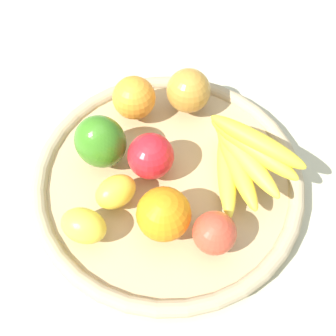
{
  "coord_description": "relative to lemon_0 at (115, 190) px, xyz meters",
  "views": [
    {
      "loc": [
        -0.31,
        0.18,
        0.64
      ],
      "look_at": [
        0.0,
        0.0,
        0.06
      ],
      "focal_mm": 44.86,
      "sensor_mm": 36.0,
      "label": 1
    }
  ],
  "objects": [
    {
      "name": "basket",
      "position": [
        -0.0,
        -0.09,
        -0.04
      ],
      "size": [
        0.46,
        0.46,
        0.04
      ],
      "color": "tan",
      "rests_on": "ground_plane"
    },
    {
      "name": "lemon_0",
      "position": [
        0.0,
        0.0,
        0.0
      ],
      "size": [
        0.06,
        0.07,
        0.05
      ],
      "primitive_type": "ellipsoid",
      "rotation": [
        0.0,
        0.0,
        4.8
      ],
      "color": "yellow",
      "rests_on": "basket"
    },
    {
      "name": "bell_pepper",
      "position": [
        0.08,
        -0.02,
        0.02
      ],
      "size": [
        0.11,
        0.11,
        0.1
      ],
      "primitive_type": "ellipsoid",
      "rotation": [
        0.0,
        0.0,
        3.9
      ],
      "color": "#397A1D",
      "rests_on": "basket"
    },
    {
      "name": "ground_plane",
      "position": [
        -0.0,
        -0.09,
        -0.06
      ],
      "size": [
        2.4,
        2.4,
        0.0
      ],
      "primitive_type": "plane",
      "color": "#B7B899",
      "rests_on": "ground"
    },
    {
      "name": "orange_0",
      "position": [
        -0.08,
        -0.04,
        0.02
      ],
      "size": [
        0.1,
        0.1,
        0.08
      ],
      "primitive_type": "sphere",
      "rotation": [
        0.0,
        0.0,
        2.92
      ],
      "color": "orange",
      "rests_on": "basket"
    },
    {
      "name": "apple_0",
      "position": [
        0.02,
        -0.08,
        0.01
      ],
      "size": [
        0.11,
        0.11,
        0.08
      ],
      "primitive_type": "sphere",
      "rotation": [
        0.0,
        0.0,
        5.65
      ],
      "color": "red",
      "rests_on": "basket"
    },
    {
      "name": "apple_2",
      "position": [
        0.11,
        -0.2,
        0.01
      ],
      "size": [
        0.11,
        0.11,
        0.08
      ],
      "primitive_type": "sphere",
      "rotation": [
        0.0,
        0.0,
        2.3
      ],
      "color": "#BB8531",
      "rests_on": "basket"
    },
    {
      "name": "banana_bunch",
      "position": [
        -0.06,
        -0.2,
        0.02
      ],
      "size": [
        0.17,
        0.15,
        0.09
      ],
      "color": "yellow",
      "rests_on": "basket"
    },
    {
      "name": "orange_1",
      "position": [
        0.14,
        -0.11,
        0.01
      ],
      "size": [
        0.08,
        0.08,
        0.08
      ],
      "primitive_type": "sphere",
      "rotation": [
        0.0,
        0.0,
        4.74
      ],
      "color": "orange",
      "rests_on": "basket"
    },
    {
      "name": "apple_1",
      "position": [
        -0.14,
        -0.09,
        0.01
      ],
      "size": [
        0.09,
        0.09,
        0.07
      ],
      "primitive_type": "sphere",
      "rotation": [
        0.0,
        0.0,
        1.96
      ],
      "color": "#CB452F",
      "rests_on": "basket"
    },
    {
      "name": "lemon_1",
      "position": [
        -0.03,
        0.07,
        0.0
      ],
      "size": [
        0.09,
        0.09,
        0.05
      ],
      "primitive_type": "ellipsoid",
      "rotation": [
        0.0,
        0.0,
        0.69
      ],
      "color": "yellow",
      "rests_on": "basket"
    }
  ]
}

